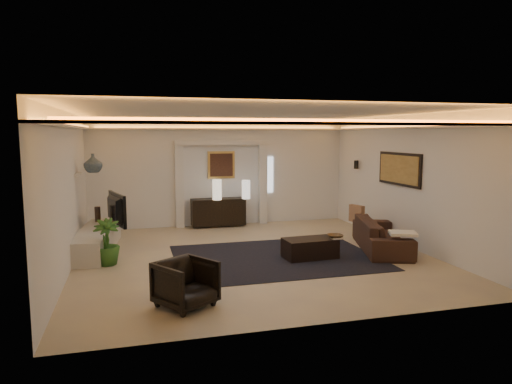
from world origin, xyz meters
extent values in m
plane|color=#C7B385|center=(0.00, 0.00, 0.00)|extent=(7.00, 7.00, 0.00)
plane|color=white|center=(0.00, 0.00, 2.90)|extent=(7.00, 7.00, 0.00)
plane|color=white|center=(0.00, 3.50, 1.45)|extent=(7.00, 0.00, 7.00)
plane|color=white|center=(0.00, -3.50, 1.45)|extent=(7.00, 0.00, 7.00)
plane|color=white|center=(-3.50, 0.00, 1.45)|extent=(0.00, 7.00, 7.00)
plane|color=white|center=(3.50, 0.00, 1.45)|extent=(0.00, 7.00, 7.00)
cube|color=silver|center=(0.00, 0.00, 2.62)|extent=(7.00, 7.00, 0.04)
cube|color=white|center=(1.35, 3.48, 1.35)|extent=(0.25, 0.03, 1.00)
cube|color=black|center=(0.40, -0.20, 0.01)|extent=(4.00, 3.00, 0.01)
cube|color=silver|center=(-1.15, 3.40, 1.10)|extent=(0.22, 0.20, 2.20)
cube|color=silver|center=(1.15, 3.40, 1.10)|extent=(0.22, 0.20, 2.20)
cube|color=silver|center=(0.00, 3.40, 2.25)|extent=(2.52, 0.20, 0.12)
cube|color=tan|center=(0.00, 3.47, 1.65)|extent=(0.74, 0.04, 0.74)
cube|color=#4C2D1E|center=(0.00, 3.44, 1.65)|extent=(0.62, 0.02, 0.62)
cube|color=black|center=(3.47, 0.30, 1.70)|extent=(0.04, 1.64, 0.74)
cube|color=tan|center=(3.44, 0.30, 1.70)|extent=(0.02, 1.50, 0.62)
cylinder|color=black|center=(3.38, 2.20, 1.68)|extent=(0.12, 0.12, 0.22)
cube|color=silver|center=(-3.44, 1.40, 1.65)|extent=(0.10, 0.55, 0.04)
cube|color=black|center=(-0.14, 3.25, 0.40)|extent=(1.44, 0.46, 0.72)
cylinder|color=#FCEBC9|center=(-0.21, 3.03, 1.09)|extent=(0.31, 0.31, 0.54)
cylinder|color=white|center=(0.58, 3.03, 1.09)|extent=(0.29, 0.29, 0.50)
cube|color=beige|center=(-3.15, 1.30, 0.22)|extent=(0.98, 2.71, 0.50)
imported|color=black|center=(-2.82, 1.68, 0.81)|extent=(1.23, 0.49, 0.71)
cylinder|color=#3B291F|center=(-3.15, 2.21, 0.64)|extent=(0.13, 0.13, 0.35)
imported|color=slate|center=(-3.15, 1.51, 1.87)|extent=(0.42, 0.42, 0.40)
imported|color=#2E5E1E|center=(-2.87, 0.17, 0.44)|extent=(0.50, 0.50, 0.88)
imported|color=#302311|center=(2.80, -0.17, 0.33)|extent=(2.40, 1.51, 0.65)
cube|color=beige|center=(2.74, -1.05, 0.55)|extent=(0.63, 0.58, 0.06)
cube|color=#966A49|center=(2.92, 1.23, 0.55)|extent=(0.25, 0.43, 0.41)
cube|color=black|center=(1.05, -0.40, 0.20)|extent=(1.08, 0.63, 0.39)
imported|color=#4B361F|center=(1.56, -0.50, 0.45)|extent=(0.33, 0.33, 0.08)
cube|color=white|center=(1.58, -0.56, 0.42)|extent=(0.23, 0.17, 0.03)
imported|color=black|center=(-1.66, -2.40, 0.34)|extent=(1.02, 1.03, 0.68)
camera|label=1|loc=(-2.37, -8.89, 2.49)|focal=32.46mm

